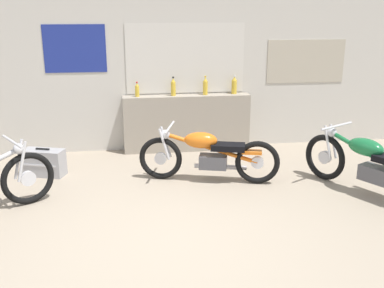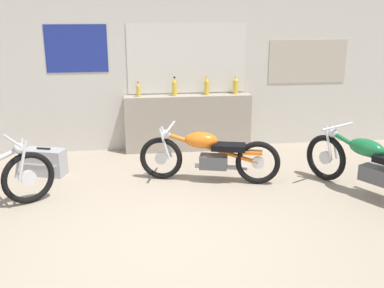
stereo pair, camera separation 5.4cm
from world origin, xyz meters
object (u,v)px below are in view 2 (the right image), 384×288
Objects in this scene: bottle_leftmost at (138,90)px; motorcycle_orange at (209,154)px; motorcycle_green at (373,166)px; hard_case_silver at (45,162)px; bottle_right_center at (236,86)px; bottle_left_center at (175,87)px; bottle_center at (207,86)px.

bottle_leftmost is 0.13× the size of motorcycle_orange.
motorcycle_green is at bearing -21.42° from motorcycle_orange.
motorcycle_orange is 2.35m from hard_case_silver.
bottle_leftmost is at bearing -178.56° from bottle_right_center.
bottle_right_center is at bearing 118.92° from motorcycle_green.
bottle_left_center is 1.66m from motorcycle_orange.
motorcycle_orange is 2.99× the size of hard_case_silver.
hard_case_silver is at bearing 162.74° from motorcycle_green.
bottle_center is at bearing 0.99° from bottle_leftmost.
motorcycle_green is (2.28, -2.25, -0.67)m from bottle_left_center.
motorcycle_orange is at bearing -114.62° from bottle_right_center.
hard_case_silver is at bearing 166.46° from motorcycle_orange.
bottle_leftmost is at bearing -179.45° from bottle_left_center.
bottle_left_center is 2.34m from hard_case_silver.
bottle_leftmost is at bearing 121.64° from motorcycle_orange.
motorcycle_green is (1.75, -2.26, -0.67)m from bottle_center.
bottle_center is at bearing 127.74° from motorcycle_green.
bottle_center is at bearing 20.86° from hard_case_silver.
bottle_left_center reaches higher than motorcycle_orange.
motorcycle_green is at bearing -44.59° from bottle_left_center.
bottle_right_center is 0.17× the size of motorcycle_orange.
bottle_leftmost is 0.78× the size of bottle_left_center.
bottle_center is 2.94m from motorcycle_green.
bottle_center is at bearing -177.56° from bottle_right_center.
bottle_center is 0.16× the size of motorcycle_orange.
bottle_center is 1.66m from motorcycle_orange.
bottle_left_center reaches higher than motorcycle_green.
bottle_left_center is (0.58, 0.01, 0.03)m from bottle_leftmost.
bottle_left_center is at bearing 102.39° from motorcycle_orange.
bottle_right_center is 0.17× the size of motorcycle_green.
motorcycle_orange is 2.10m from motorcycle_green.
bottle_right_center is (1.02, 0.03, 0.00)m from bottle_left_center.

